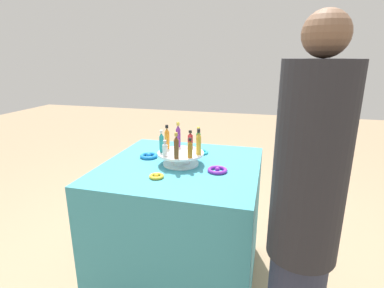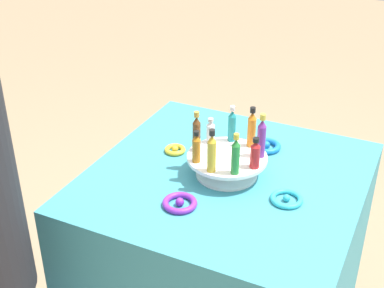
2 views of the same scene
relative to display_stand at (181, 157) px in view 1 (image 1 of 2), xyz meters
name	(u,v)px [view 1 (image 1 of 2)]	position (x,y,z in m)	size (l,w,h in m)	color
ground_plane	(182,278)	(0.00, 0.00, -0.84)	(12.00, 12.00, 0.00)	#997F60
party_table	(182,225)	(0.00, 0.00, -0.44)	(0.90, 0.90, 0.80)	teal
display_stand	(181,157)	(0.00, 0.00, 0.00)	(0.27, 0.27, 0.07)	white
bottle_green	(198,140)	(-0.09, -0.06, 0.09)	(0.03, 0.03, 0.14)	#288438
bottle_red	(190,140)	(-0.03, -0.10, 0.08)	(0.03, 0.03, 0.11)	#B21E23
bottle_purple	(178,136)	(0.05, -0.10, 0.10)	(0.03, 0.03, 0.15)	#702D93
bottle_orange	(167,138)	(0.10, -0.05, 0.10)	(0.03, 0.03, 0.14)	orange
bottle_teal	(162,142)	(0.11, 0.03, 0.09)	(0.03, 0.03, 0.13)	teal
bottle_clear	(165,149)	(0.06, 0.09, 0.07)	(0.03, 0.03, 0.09)	silver
bottle_brown	(176,147)	(-0.01, 0.11, 0.10)	(0.03, 0.03, 0.14)	brown
bottle_amber	(190,149)	(-0.08, 0.08, 0.08)	(0.03, 0.03, 0.11)	#AD6B19
bottle_gold	(199,143)	(-0.11, 0.01, 0.10)	(0.03, 0.03, 0.15)	gold
ribbon_bow_purple	(217,170)	(-0.23, 0.06, -0.03)	(0.11, 0.11, 0.03)	purple
ribbon_bow_teal	(200,152)	(-0.06, -0.23, -0.03)	(0.10, 0.10, 0.02)	#2DB7CC
ribbon_bow_blue	(149,156)	(0.23, -0.06, -0.03)	(0.11, 0.11, 0.03)	blue
ribbon_bow_gold	(156,176)	(0.06, 0.23, -0.03)	(0.08, 0.08, 0.02)	gold
person_figure	(304,224)	(-0.64, 0.47, -0.06)	(0.26, 0.26, 1.55)	#282D42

